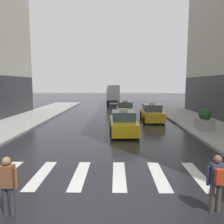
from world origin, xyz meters
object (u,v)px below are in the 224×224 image
pedestrian_plain_coat (8,183)px  pedestrian_with_backpack (217,180)px  taxi_third (125,109)px  taxi_lead (123,123)px  box_truck (113,93)px  planter_mid_block (205,120)px  taxi_second (152,113)px

pedestrian_plain_coat → pedestrian_with_backpack: bearing=2.1°
taxi_third → pedestrian_with_backpack: (1.76, -18.47, 0.25)m
taxi_lead → box_truck: 23.81m
pedestrian_with_backpack → taxi_lead: bearing=102.7°
pedestrian_with_backpack → taxi_third: bearing=95.4°
taxi_lead → planter_mid_block: 6.13m
box_truck → pedestrian_plain_coat: box_truck is taller
taxi_second → pedestrian_with_backpack: taxi_second is taller
box_truck → pedestrian_with_backpack: size_ratio=4.57×
pedestrian_with_backpack → planter_mid_block: planter_mid_block is taller
taxi_lead → taxi_second: (2.94, 5.36, 0.00)m
taxi_lead → pedestrian_plain_coat: 10.71m
box_truck → taxi_second: bearing=-77.9°
taxi_second → taxi_third: bearing=127.7°
box_truck → taxi_third: bearing=-84.5°
box_truck → planter_mid_block: (7.09, -23.22, -0.98)m
box_truck → pedestrian_with_backpack: box_truck is taller
box_truck → pedestrian_plain_coat: 34.00m
box_truck → planter_mid_block: bearing=-73.0°
taxi_third → pedestrian_plain_coat: taxi_third is taller
taxi_third → pedestrian_plain_coat: bearing=-101.9°
pedestrian_with_backpack → planter_mid_block: bearing=69.7°
taxi_third → pedestrian_with_backpack: size_ratio=2.77×
pedestrian_plain_coat → planter_mid_block: size_ratio=1.03×
taxi_second → pedestrian_plain_coat: size_ratio=2.76×
taxi_third → planter_mid_block: size_ratio=2.86×
taxi_third → box_truck: 15.33m
taxi_lead → pedestrian_plain_coat: bearing=-108.8°
taxi_second → pedestrian_with_backpack: bearing=-92.7°
taxi_second → pedestrian_with_backpack: (-0.72, -15.28, 0.25)m
planter_mid_block → taxi_third: bearing=125.1°
taxi_second → box_truck: size_ratio=0.60×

